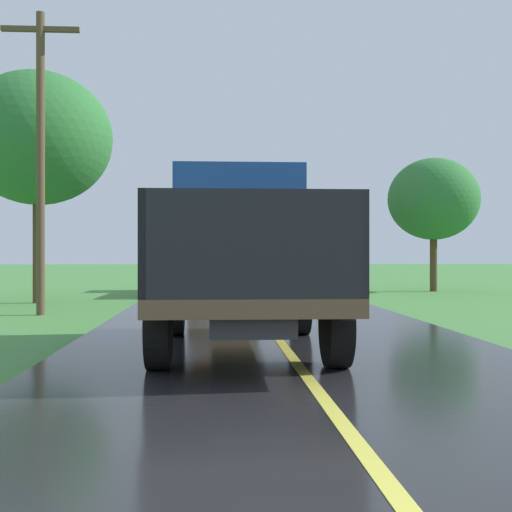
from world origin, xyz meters
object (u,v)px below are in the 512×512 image
Objects in this scene: utility_pole_roadside at (41,152)px; roadside_tree_mid_right at (434,199)px; banana_truck_near at (239,252)px; banana_truck_far at (222,253)px; roadside_tree_near_left at (38,139)px.

utility_pole_roadside is 15.83m from roadside_tree_mid_right.
utility_pole_roadside is at bearing 127.17° from banana_truck_near.
banana_truck_near is at bearing -117.66° from roadside_tree_mid_right.
banana_truck_near and banana_truck_far have the same top height.
utility_pole_roadside reaches higher than roadside_tree_mid_right.
roadside_tree_near_left is 14.83m from roadside_tree_mid_right.
roadside_tree_mid_right is (8.22, 0.09, 2.10)m from banana_truck_far.
roadside_tree_near_left is 1.32× the size of roadside_tree_mid_right.
utility_pole_roadside is at bearing -74.73° from roadside_tree_near_left.
utility_pole_roadside is 1.05× the size of roadside_tree_near_left.
utility_pole_roadside is at bearing -114.71° from banana_truck_far.
banana_truck_near is 15.40m from banana_truck_far.
banana_truck_far is (-0.11, 15.40, 0.01)m from banana_truck_near.
banana_truck_far is 10.72m from utility_pole_roadside.
roadside_tree_mid_right is (13.70, 5.53, -1.26)m from roadside_tree_near_left.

